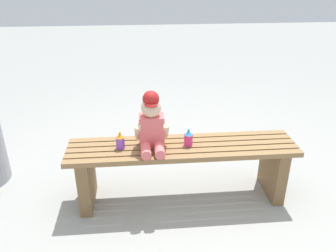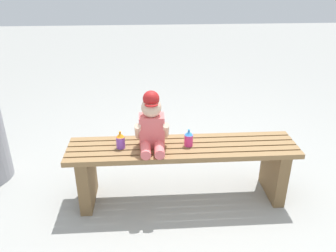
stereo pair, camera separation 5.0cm
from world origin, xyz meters
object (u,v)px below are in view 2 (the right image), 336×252
(child_figure, at_px, (152,124))
(sippy_cup_right, at_px, (189,138))
(park_bench, at_px, (182,163))
(sippy_cup_left, at_px, (120,140))

(child_figure, bearing_deg, sippy_cup_right, 0.70)
(park_bench, bearing_deg, sippy_cup_left, 179.61)
(sippy_cup_right, bearing_deg, sippy_cup_left, 180.00)
(child_figure, height_order, sippy_cup_right, child_figure)
(sippy_cup_left, bearing_deg, park_bench, -0.39)
(sippy_cup_left, height_order, sippy_cup_right, same)
(sippy_cup_left, relative_size, sippy_cup_right, 1.00)
(park_bench, distance_m, child_figure, 0.39)
(park_bench, xyz_separation_m, sippy_cup_left, (-0.43, 0.00, 0.20))
(park_bench, relative_size, sippy_cup_right, 12.99)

